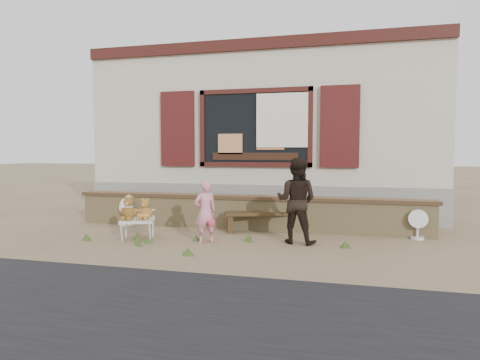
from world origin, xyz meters
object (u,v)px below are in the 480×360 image
(teddy_bear_right, at_px, (145,208))
(adult, at_px, (296,201))
(bench, at_px, (264,217))
(teddy_bear_left, at_px, (129,208))
(child, at_px, (205,212))
(folding_chair, at_px, (138,221))

(teddy_bear_right, distance_m, adult, 2.63)
(bench, height_order, teddy_bear_left, teddy_bear_left)
(child, height_order, adult, adult)
(adult, bearing_deg, folding_chair, 17.43)
(bench, xyz_separation_m, child, (-0.79, -1.14, 0.25))
(folding_chair, height_order, teddy_bear_right, teddy_bear_right)
(teddy_bear_left, relative_size, teddy_bear_right, 1.10)
(bench, height_order, teddy_bear_right, teddy_bear_right)
(folding_chair, bearing_deg, teddy_bear_left, -180.00)
(folding_chair, height_order, adult, adult)
(child, bearing_deg, adult, 156.46)
(teddy_bear_left, distance_m, child, 1.39)
(teddy_bear_left, distance_m, adult, 2.90)
(folding_chair, distance_m, adult, 2.79)
(teddy_bear_left, xyz_separation_m, adult, (2.87, 0.39, 0.16))
(bench, bearing_deg, folding_chair, -169.99)
(teddy_bear_left, bearing_deg, teddy_bear_right, 0.00)
(folding_chair, height_order, child, child)
(bench, distance_m, child, 1.41)
(bench, xyz_separation_m, teddy_bear_right, (-1.91, -1.10, 0.26))
(folding_chair, relative_size, teddy_bear_right, 1.81)
(folding_chair, distance_m, child, 1.27)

